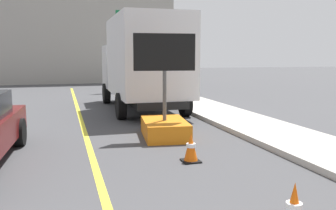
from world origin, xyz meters
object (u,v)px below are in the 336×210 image
Objects in this scene: highway_guide_sign at (147,35)px; traffic_cone_near_sign at (294,210)px; box_truck at (143,62)px; traffic_cone_mid_lane at (191,148)px; arrow_board_trailer at (165,119)px.

traffic_cone_near_sign is at bearing -97.86° from highway_guide_sign.
box_truck reaches higher than traffic_cone_mid_lane.
highway_guide_sign is 18.48m from traffic_cone_near_sign.
box_truck is at bearing 87.40° from traffic_cone_near_sign.
highway_guide_sign reaches higher than traffic_cone_mid_lane.
highway_guide_sign reaches higher than arrow_board_trailer.
traffic_cone_mid_lane is (-2.60, -14.86, -3.13)m from highway_guide_sign.
traffic_cone_mid_lane is at bearing -94.68° from box_truck.
box_truck is 7.24m from traffic_cone_mid_lane.
traffic_cone_near_sign reaches higher than traffic_cone_mid_lane.
arrow_board_trailer is 0.40× the size of box_truck.
arrow_board_trailer is 4.55× the size of traffic_cone_mid_lane.
arrow_board_trailer is at bearing -101.26° from highway_guide_sign.
box_truck is at bearing -104.52° from highway_guide_sign.
highway_guide_sign is 8.42× the size of traffic_cone_mid_lane.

